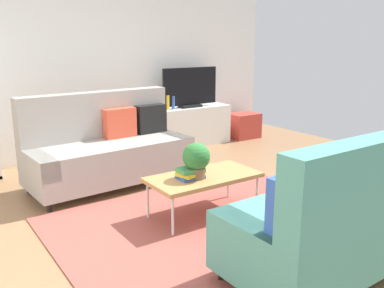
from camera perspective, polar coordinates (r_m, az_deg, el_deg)
The scene contains 16 objects.
ground_plane at distance 4.27m, azimuth 0.81°, elevation -9.60°, with size 7.68×7.68×0.00m, color #936B47.
wall_far at distance 6.42m, azimuth -13.90°, elevation 11.27°, with size 6.40×0.12×2.90m, color white.
area_rug at distance 4.09m, azimuth 2.63°, elevation -10.65°, with size 2.90×2.20×0.01m, color #9E4C42.
couch_beige at distance 5.13m, azimuth -11.31°, elevation -0.55°, with size 1.95×0.95×1.10m.
couch_green at distance 3.36m, azimuth 20.27°, elevation -9.09°, with size 1.91×0.87×1.10m.
coffee_table at distance 4.12m, azimuth 1.59°, elevation -4.63°, with size 1.10×0.56×0.42m.
tv_console at distance 6.96m, azimuth -0.35°, elevation 2.46°, with size 1.40×0.44×0.64m, color silver.
tv at distance 6.84m, azimuth -0.27°, elevation 7.63°, with size 1.00×0.20×0.64m.
storage_trunk at distance 7.56m, azimuth 7.03°, elevation 2.51°, with size 0.52×0.40×0.44m, color #B2382D.
potted_plant at distance 3.97m, azimuth 0.59°, elevation -2.04°, with size 0.27×0.27×0.35m.
table_book_0 at distance 4.02m, azimuth -0.23°, elevation -4.46°, with size 0.24×0.18×0.03m, color #3359B2.
table_book_1 at distance 4.01m, azimuth -0.24°, elevation -4.01°, with size 0.24×0.18×0.03m, color gold.
table_book_2 at distance 4.00m, azimuth -0.24°, elevation -3.53°, with size 0.24×0.18×0.04m, color #3F8C4C.
vase_0 at distance 6.63m, azimuth -4.79°, elevation 5.27°, with size 0.08×0.08×0.14m, color #33B29E.
bottle_0 at distance 6.62m, azimuth -3.32°, elevation 5.66°, with size 0.05×0.05×0.23m, color gold.
bottle_1 at distance 6.67m, azimuth -2.56°, elevation 5.65°, with size 0.05×0.05×0.21m, color #3359B2.
Camera 1 is at (-2.25, -3.21, 1.71)m, focal length 39.22 mm.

